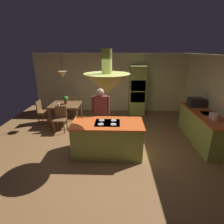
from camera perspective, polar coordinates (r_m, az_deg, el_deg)
name	(u,v)px	position (r m, az deg, el deg)	size (l,w,h in m)	color
ground	(108,150)	(5.15, -1.28, -12.05)	(8.16, 8.16, 0.00)	olive
wall_back	(112,83)	(7.96, -0.03, 9.33)	(6.80, 0.10, 2.55)	beige
kitchen_island	(108,138)	(4.74, -1.45, -8.56)	(1.85, 0.91, 0.94)	#939E42
counter_run_right	(202,127)	(6.04, 27.16, -4.37)	(0.73, 2.30, 0.92)	#939E42
oven_tower	(137,91)	(7.65, 8.19, 6.85)	(0.66, 0.62, 2.06)	#939E42
dining_table	(66,106)	(6.88, -14.76, 1.74)	(1.11, 0.92, 0.76)	brown
person_at_island	(101,112)	(5.22, -3.69, 0.00)	(0.53, 0.22, 1.66)	tan
range_hood	(107,82)	(4.24, -1.63, 9.70)	(1.10, 1.10, 1.00)	#939E42
pendant_light_over_table	(63,74)	(6.62, -15.67, 11.64)	(0.32, 0.32, 0.82)	#E0B266
chair_facing_island	(61,117)	(6.32, -16.31, -1.56)	(0.40, 0.40, 0.87)	brown
chair_by_back_wall	(71,105)	(7.55, -13.26, 2.19)	(0.40, 0.40, 0.87)	brown
chair_at_corner	(42,110)	(7.25, -21.75, 0.54)	(0.40, 0.40, 0.87)	brown
potted_plant_on_table	(66,100)	(6.83, -14.76, 3.93)	(0.20, 0.20, 0.30)	#99382D
cup_on_table	(59,105)	(6.68, -16.84, 2.28)	(0.07, 0.07, 0.09)	white
canister_flour	(215,117)	(5.38, 30.46, -1.38)	(0.14, 0.14, 0.21)	silver
canister_sugar	(212,115)	(5.54, 29.58, -0.94)	(0.13, 0.13, 0.16)	silver
microwave_on_counter	(196,102)	(6.43, 25.52, 2.89)	(0.46, 0.36, 0.28)	#232326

